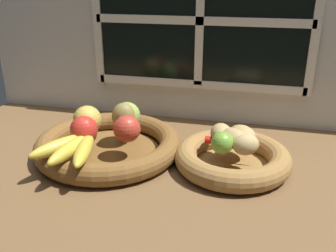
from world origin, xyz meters
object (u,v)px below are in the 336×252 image
fruit_bowl_right (232,158)px  pear_brown (124,117)px  apple_red_front (84,130)px  potato_large (234,139)px  apple_golden_left (87,120)px  fruit_bowl_left (108,145)px  banana_bunch_front (73,147)px  potato_small (246,145)px  apple_green_back (127,115)px  chili_pepper (236,143)px  lime_near (222,143)px  potato_oblong (221,133)px  potato_back (242,134)px  apple_red_right (127,129)px

fruit_bowl_right → pear_brown: bearing=172.0°
apple_red_front → potato_large: (35.51, 5.46, -0.97)cm
apple_golden_left → pear_brown: size_ratio=0.97×
fruit_bowl_left → apple_golden_left: size_ratio=5.18×
banana_bunch_front → apple_golden_left: bearing=99.4°
potato_small → banana_bunch_front: bearing=-166.5°
apple_red_front → apple_golden_left: bearing=107.1°
banana_bunch_front → potato_small: potato_small is taller
fruit_bowl_left → fruit_bowl_right: 31.83cm
potato_small → potato_large: bearing=135.0°
apple_green_back → chili_pepper: size_ratio=0.48×
chili_pepper → potato_small: bearing=-53.6°
chili_pepper → lime_near: bearing=-122.5°
chili_pepper → apple_green_back: bearing=171.8°
fruit_bowl_left → potato_oblong: size_ratio=5.59×
banana_bunch_front → chili_pepper: banana_bunch_front is taller
potato_large → potato_oblong: same height
fruit_bowl_left → potato_back: potato_back is taller
lime_near → chili_pepper: bearing=55.6°
potato_large → potato_oblong: (-3.28, 2.55, -0.05)cm
potato_small → apple_golden_left: bearing=175.6°
potato_back → apple_red_front: bearing=-165.8°
lime_near → fruit_bowl_left: bearing=173.2°
apple_red_right → chili_pepper: size_ratio=0.46×
apple_red_front → potato_oblong: (32.23, 8.02, -1.02)cm
apple_green_back → potato_oblong: 25.49cm
pear_brown → potato_small: 32.42cm
potato_oblong → potato_small: (6.20, -5.47, 0.11)cm
apple_green_back → fruit_bowl_right: bearing=-11.5°
apple_golden_left → potato_back: 39.29cm
fruit_bowl_right → apple_red_right: apple_red_right is taller
apple_red_right → potato_small: (28.47, -0.33, -0.92)cm
banana_bunch_front → lime_near: size_ratio=3.41×
banana_bunch_front → potato_oblong: potato_oblong is taller
apple_red_front → pear_brown: (6.78, 9.50, 0.41)cm
fruit_bowl_left → potato_large: bearing=-0.0°
apple_golden_left → apple_red_right: size_ratio=1.08×
fruit_bowl_right → chili_pepper: size_ratio=1.90×
potato_back → potato_small: bearing=-81.0°
apple_red_front → potato_oblong: size_ratio=1.00×
apple_golden_left → apple_red_front: apple_golden_left is taller
fruit_bowl_left → fruit_bowl_right: size_ratio=1.35×
fruit_bowl_left → chili_pepper: size_ratio=2.57×
apple_golden_left → chili_pepper: (37.73, 0.43, -2.65)cm
apple_green_back → banana_bunch_front: size_ratio=0.40×
potato_large → potato_small: size_ratio=1.27×
apple_red_right → banana_bunch_front: size_ratio=0.38×
apple_red_front → potato_large: 35.94cm
apple_red_front → chili_pepper: size_ratio=0.46×
fruit_bowl_right → apple_golden_left: 37.80cm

